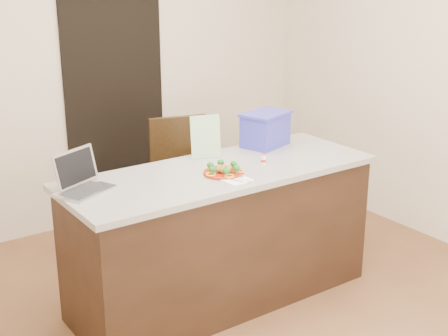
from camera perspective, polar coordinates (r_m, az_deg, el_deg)
ground at (r=4.17m, az=1.76°, el=-13.09°), size 4.00×4.00×0.00m
room_shell at (r=3.61m, az=2.01°, el=9.47°), size 4.00×4.00×4.00m
doorway at (r=5.45m, az=-9.88°, el=5.58°), size 0.90×0.02×2.00m
island at (r=4.14m, az=-0.26°, el=-6.13°), size 2.06×0.76×0.92m
plate at (r=3.88m, az=-0.06°, el=-0.42°), size 0.25×0.25×0.02m
meatballs at (r=3.87m, az=-0.07°, el=-0.07°), size 0.10×0.10×0.04m
broccoli at (r=3.86m, az=-0.06°, el=0.14°), size 0.22×0.20×0.04m
pepper_rings at (r=3.87m, az=-0.06°, el=-0.29°), size 0.24×0.25×0.01m
napkin at (r=3.77m, az=1.11°, el=-1.08°), size 0.17×0.17×0.01m
fork at (r=3.76m, az=0.81°, el=-1.03°), size 0.05×0.14×0.00m
knife at (r=3.77m, az=1.65°, el=-0.97°), size 0.06×0.21×0.01m
yogurt_bottle at (r=4.07m, az=3.64°, el=0.77°), size 0.03×0.03×0.07m
laptop at (r=3.69m, az=-13.00°, el=-1.04°), size 0.38×0.37×0.22m
leaflet at (r=4.17m, az=-1.70°, el=2.87°), size 0.21×0.10×0.29m
blue_box at (r=4.46m, az=3.79°, el=3.58°), size 0.40×0.34×0.24m
chair at (r=4.88m, az=-3.45°, el=-0.66°), size 0.56×0.57×1.04m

